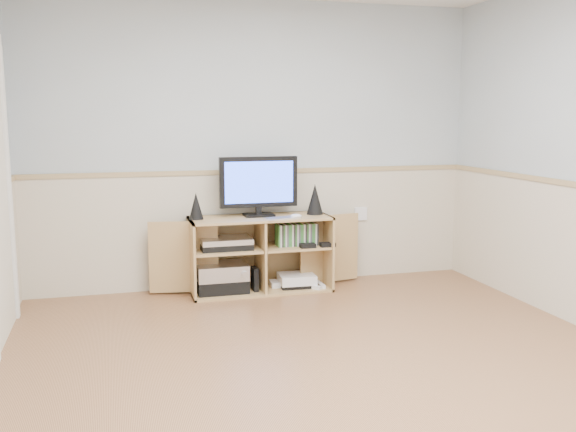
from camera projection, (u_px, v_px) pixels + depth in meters
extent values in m
cube|color=#A37248|center=(341.00, 382.00, 3.70)|extent=(4.00, 4.50, 0.02)
cube|color=#A0A9AE|center=(255.00, 145.00, 5.65)|extent=(4.00, 0.02, 2.50)
cube|color=beige|center=(256.00, 229.00, 5.75)|extent=(4.00, 0.01, 1.00)
cube|color=tan|center=(256.00, 171.00, 5.66)|extent=(4.00, 0.02, 0.04)
cube|color=tan|center=(261.00, 289.00, 5.59)|extent=(1.21, 0.45, 0.02)
cube|color=tan|center=(260.00, 218.00, 5.49)|extent=(1.21, 0.45, 0.02)
cube|color=tan|center=(192.00, 258.00, 5.38)|extent=(0.02, 0.45, 0.65)
cube|color=tan|center=(325.00, 250.00, 5.69)|extent=(0.02, 0.45, 0.65)
cube|color=tan|center=(255.00, 249.00, 5.74)|extent=(1.21, 0.02, 0.65)
cube|color=tan|center=(260.00, 254.00, 5.54)|extent=(0.02, 0.43, 0.61)
cube|color=tan|center=(226.00, 250.00, 5.45)|extent=(0.57, 0.41, 0.02)
cube|color=tan|center=(294.00, 246.00, 5.61)|extent=(0.57, 0.41, 0.02)
cube|color=tan|center=(184.00, 257.00, 5.42)|extent=(0.58, 0.12, 0.61)
cube|color=tan|center=(330.00, 248.00, 5.77)|extent=(0.58, 0.12, 0.61)
cube|color=black|center=(259.00, 215.00, 5.53)|extent=(0.25, 0.18, 0.02)
cube|color=black|center=(259.00, 210.00, 5.53)|extent=(0.05, 0.04, 0.06)
cube|color=black|center=(259.00, 182.00, 5.49)|extent=(0.68, 0.05, 0.43)
cube|color=blue|center=(259.00, 182.00, 5.46)|extent=(0.60, 0.01, 0.35)
cone|color=black|center=(196.00, 206.00, 5.35)|extent=(0.12, 0.12, 0.22)
cone|color=black|center=(315.00, 199.00, 5.62)|extent=(0.15, 0.15, 0.27)
cube|color=silver|center=(282.00, 218.00, 5.39)|extent=(0.32, 0.19, 0.01)
ellipsoid|color=white|center=(296.00, 216.00, 5.43)|extent=(0.11, 0.09, 0.04)
cube|color=black|center=(222.00, 285.00, 5.49)|extent=(0.43, 0.32, 0.11)
cube|color=silver|center=(221.00, 271.00, 5.47)|extent=(0.43, 0.32, 0.13)
cube|color=black|center=(226.00, 246.00, 5.44)|extent=(0.43, 0.30, 0.05)
cube|color=silver|center=(226.00, 240.00, 5.44)|extent=(0.43, 0.30, 0.05)
cube|color=black|center=(255.00, 279.00, 5.51)|extent=(0.04, 0.14, 0.20)
cube|color=white|center=(282.00, 283.00, 5.66)|extent=(0.22, 0.17, 0.05)
cube|color=black|center=(297.00, 285.00, 5.65)|extent=(0.31, 0.25, 0.03)
cube|color=white|center=(297.00, 278.00, 5.64)|extent=(0.32, 0.28, 0.08)
cube|color=white|center=(321.00, 285.00, 5.63)|extent=(0.04, 0.14, 0.03)
cube|color=white|center=(313.00, 281.00, 5.77)|extent=(0.09, 0.15, 0.03)
cube|color=#3F8C3F|center=(297.00, 234.00, 5.58)|extent=(0.36, 0.14, 0.19)
cube|color=white|center=(360.00, 214.00, 5.99)|extent=(0.12, 0.03, 0.12)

